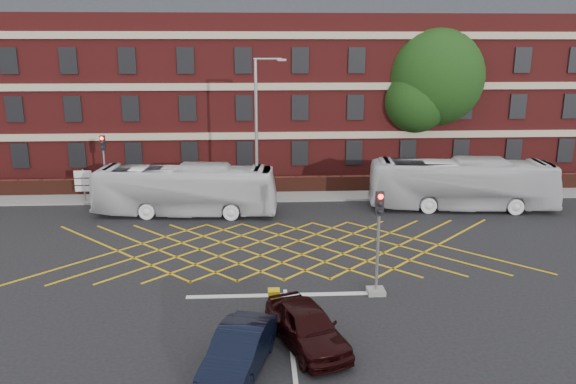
{
  "coord_description": "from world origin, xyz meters",
  "views": [
    {
      "loc": [
        -1.02,
        -24.36,
        9.74
      ],
      "look_at": [
        0.36,
        1.5,
        3.01
      ],
      "focal_mm": 35.0,
      "sensor_mm": 36.0,
      "label": 1
    }
  ],
  "objects_px": {
    "car_maroon": "(307,326)",
    "deciduous_tree": "(434,84)",
    "bus_left": "(185,190)",
    "bus_right": "(462,184)",
    "direction_signs": "(83,182)",
    "traffic_light_near": "(378,253)",
    "street_lamp": "(258,161)",
    "car_navy": "(239,350)",
    "traffic_light_far": "(105,174)",
    "utility_cabinet": "(274,301)"
  },
  "relations": [
    {
      "from": "bus_right",
      "to": "traffic_light_far",
      "type": "distance_m",
      "value": 22.55
    },
    {
      "from": "deciduous_tree",
      "to": "direction_signs",
      "type": "distance_m",
      "value": 25.42
    },
    {
      "from": "traffic_light_near",
      "to": "street_lamp",
      "type": "distance_m",
      "value": 12.82
    },
    {
      "from": "deciduous_tree",
      "to": "street_lamp",
      "type": "height_order",
      "value": "deciduous_tree"
    },
    {
      "from": "deciduous_tree",
      "to": "utility_cabinet",
      "type": "xyz_separation_m",
      "value": [
        -12.41,
        -21.83,
        -6.6
      ]
    },
    {
      "from": "traffic_light_near",
      "to": "street_lamp",
      "type": "xyz_separation_m",
      "value": [
        -4.74,
        11.83,
        1.39
      ]
    },
    {
      "from": "deciduous_tree",
      "to": "traffic_light_near",
      "type": "relative_size",
      "value": 2.61
    },
    {
      "from": "bus_left",
      "to": "car_navy",
      "type": "height_order",
      "value": "bus_left"
    },
    {
      "from": "deciduous_tree",
      "to": "traffic_light_near",
      "type": "bearing_deg",
      "value": -111.97
    },
    {
      "from": "bus_left",
      "to": "car_navy",
      "type": "relative_size",
      "value": 2.6
    },
    {
      "from": "bus_left",
      "to": "traffic_light_near",
      "type": "distance_m",
      "value": 14.76
    },
    {
      "from": "car_navy",
      "to": "utility_cabinet",
      "type": "distance_m",
      "value": 4.02
    },
    {
      "from": "bus_left",
      "to": "bus_right",
      "type": "distance_m",
      "value": 16.8
    },
    {
      "from": "car_maroon",
      "to": "traffic_light_near",
      "type": "xyz_separation_m",
      "value": [
        3.16,
        3.92,
        1.04
      ]
    },
    {
      "from": "deciduous_tree",
      "to": "direction_signs",
      "type": "xyz_separation_m",
      "value": [
        -24.08,
        -5.83,
        -5.69
      ]
    },
    {
      "from": "direction_signs",
      "to": "utility_cabinet",
      "type": "height_order",
      "value": "direction_signs"
    },
    {
      "from": "deciduous_tree",
      "to": "street_lamp",
      "type": "relative_size",
      "value": 1.22
    },
    {
      "from": "street_lamp",
      "to": "car_maroon",
      "type": "bearing_deg",
      "value": -84.3
    },
    {
      "from": "bus_left",
      "to": "car_maroon",
      "type": "height_order",
      "value": "bus_left"
    },
    {
      "from": "bus_left",
      "to": "utility_cabinet",
      "type": "height_order",
      "value": "bus_left"
    },
    {
      "from": "deciduous_tree",
      "to": "traffic_light_near",
      "type": "height_order",
      "value": "deciduous_tree"
    },
    {
      "from": "bus_right",
      "to": "deciduous_tree",
      "type": "distance_m",
      "value": 10.06
    },
    {
      "from": "traffic_light_far",
      "to": "utility_cabinet",
      "type": "height_order",
      "value": "traffic_light_far"
    },
    {
      "from": "traffic_light_near",
      "to": "street_lamp",
      "type": "relative_size",
      "value": 0.47
    },
    {
      "from": "traffic_light_near",
      "to": "utility_cabinet",
      "type": "xyz_separation_m",
      "value": [
        -4.19,
        -1.46,
        -1.3
      ]
    },
    {
      "from": "bus_left",
      "to": "bus_right",
      "type": "bearing_deg",
      "value": -83.78
    },
    {
      "from": "street_lamp",
      "to": "utility_cabinet",
      "type": "relative_size",
      "value": 9.78
    },
    {
      "from": "utility_cabinet",
      "to": "street_lamp",
      "type": "bearing_deg",
      "value": 92.36
    },
    {
      "from": "utility_cabinet",
      "to": "traffic_light_near",
      "type": "bearing_deg",
      "value": 19.16
    },
    {
      "from": "traffic_light_near",
      "to": "utility_cabinet",
      "type": "distance_m",
      "value": 4.62
    },
    {
      "from": "traffic_light_far",
      "to": "street_lamp",
      "type": "relative_size",
      "value": 0.47
    },
    {
      "from": "deciduous_tree",
      "to": "traffic_light_near",
      "type": "xyz_separation_m",
      "value": [
        -8.22,
        -20.38,
        -5.31
      ]
    },
    {
      "from": "car_maroon",
      "to": "direction_signs",
      "type": "xyz_separation_m",
      "value": [
        -12.7,
        18.46,
        0.66
      ]
    },
    {
      "from": "car_maroon",
      "to": "bus_left",
      "type": "bearing_deg",
      "value": 90.97
    },
    {
      "from": "traffic_light_near",
      "to": "traffic_light_far",
      "type": "distance_m",
      "value": 20.96
    },
    {
      "from": "traffic_light_far",
      "to": "street_lamp",
      "type": "distance_m",
      "value": 10.46
    },
    {
      "from": "car_navy",
      "to": "utility_cabinet",
      "type": "height_order",
      "value": "car_navy"
    },
    {
      "from": "car_navy",
      "to": "deciduous_tree",
      "type": "relative_size",
      "value": 0.37
    },
    {
      "from": "bus_right",
      "to": "traffic_light_near",
      "type": "xyz_separation_m",
      "value": [
        -7.75,
        -11.97,
        0.2
      ]
    },
    {
      "from": "street_lamp",
      "to": "direction_signs",
      "type": "bearing_deg",
      "value": 166.26
    },
    {
      "from": "bus_left",
      "to": "deciduous_tree",
      "type": "xyz_separation_m",
      "value": [
        17.27,
        8.71,
        5.57
      ]
    },
    {
      "from": "car_navy",
      "to": "deciduous_tree",
      "type": "xyz_separation_m",
      "value": [
        13.59,
        25.67,
        6.39
      ]
    },
    {
      "from": "car_navy",
      "to": "traffic_light_near",
      "type": "relative_size",
      "value": 0.97
    },
    {
      "from": "traffic_light_near",
      "to": "street_lamp",
      "type": "bearing_deg",
      "value": 111.82
    },
    {
      "from": "bus_left",
      "to": "street_lamp",
      "type": "distance_m",
      "value": 4.62
    },
    {
      "from": "car_maroon",
      "to": "street_lamp",
      "type": "height_order",
      "value": "street_lamp"
    },
    {
      "from": "direction_signs",
      "to": "bus_left",
      "type": "bearing_deg",
      "value": -22.95
    },
    {
      "from": "car_navy",
      "to": "street_lamp",
      "type": "xyz_separation_m",
      "value": [
        0.64,
        17.12,
        2.47
      ]
    },
    {
      "from": "car_maroon",
      "to": "deciduous_tree",
      "type": "bearing_deg",
      "value": 45.16
    },
    {
      "from": "car_navy",
      "to": "direction_signs",
      "type": "bearing_deg",
      "value": 133.78
    }
  ]
}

